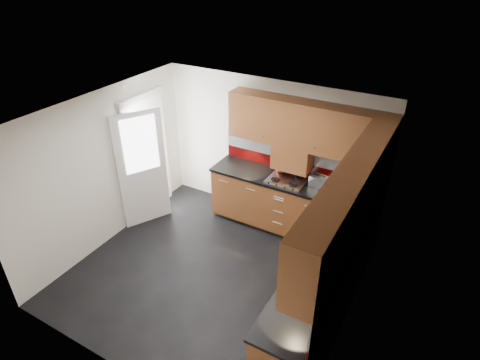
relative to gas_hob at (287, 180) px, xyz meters
The scene contains 14 objects.
room 1.63m from the gas_hob, 107.03° to the right, with size 4.00×3.80×2.64m.
base_cabinets 1.10m from the gas_hob, 50.67° to the right, with size 2.70×3.20×0.95m.
countertop 0.98m from the gas_hob, 51.77° to the right, with size 2.72×3.22×0.04m.
backsplash 1.02m from the gas_hob, 33.28° to the right, with size 2.70×3.20×0.54m.
upper_cabinets 1.36m from the gas_hob, 41.51° to the right, with size 2.50×3.20×0.72m.
extractor_hood 0.37m from the gas_hob, 90.00° to the left, with size 0.60×0.33×0.40m, color #583113.
glass_cabinet 1.61m from the gas_hob, 17.76° to the right, with size 0.32×0.80×0.66m.
back_door 2.35m from the gas_hob, 162.10° to the right, with size 0.42×1.19×2.04m.
gas_hob is the anchor object (origin of this frame).
utensil_pot 0.29m from the gas_hob, 136.16° to the left, with size 0.12×0.12×0.45m.
toaster 0.49m from the gas_hob, ahead, with size 0.27×0.18×0.19m.
food_processor 1.54m from the gas_hob, 40.45° to the right, with size 0.17×0.17×0.28m.
paper_towel 1.72m from the gas_hob, 46.69° to the right, with size 0.13×0.13×0.27m, color white.
orange_cloth 1.25m from the gas_hob, 18.18° to the right, with size 0.13×0.11×0.01m, color #D95118.
Camera 1 is at (2.47, -3.58, 4.13)m, focal length 30.00 mm.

